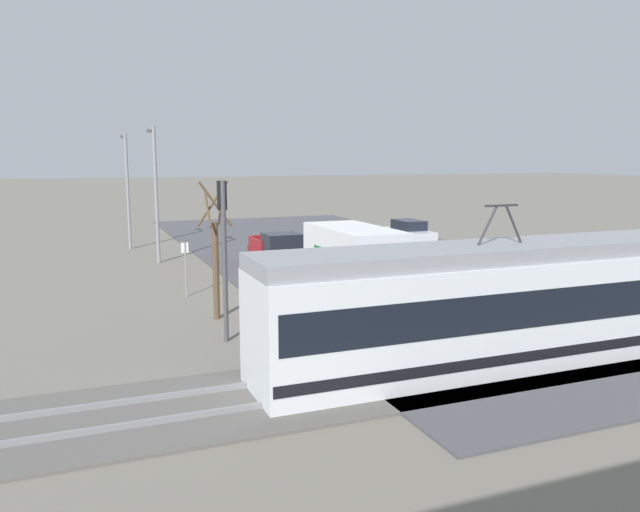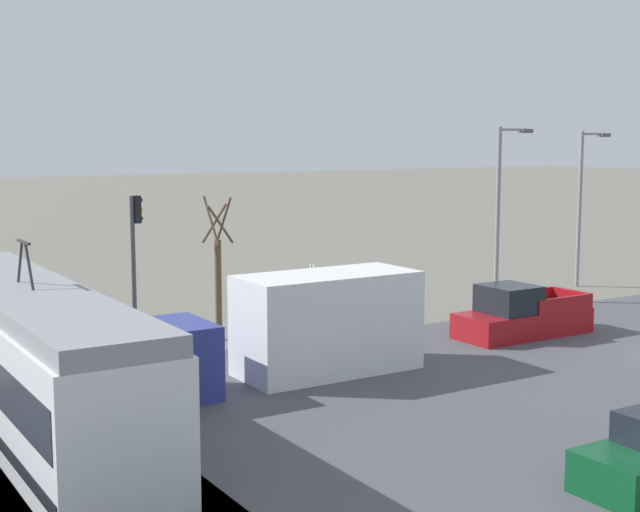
{
  "view_description": "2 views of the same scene",
  "coord_description": "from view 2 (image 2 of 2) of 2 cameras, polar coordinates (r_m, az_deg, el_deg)",
  "views": [
    {
      "loc": [
        16.12,
        35.02,
        6.08
      ],
      "look_at": [
        7.54,
        13.46,
        2.39
      ],
      "focal_mm": 35.0,
      "sensor_mm": 36.0,
      "label": 1
    },
    {
      "loc": [
        -17.61,
        25.82,
        7.23
      ],
      "look_at": [
        7.02,
        10.45,
        3.43
      ],
      "focal_mm": 50.0,
      "sensor_mm": 36.0,
      "label": 2
    }
  ],
  "objects": [
    {
      "name": "rail_bed",
      "position": [
        19.75,
        -14.49,
        -14.1
      ],
      "size": [
        64.31,
        4.4,
        0.22
      ],
      "color": "#5B5954",
      "rests_on": "ground"
    },
    {
      "name": "light_rail_tram",
      "position": [
        23.65,
        -18.15,
        -6.2
      ],
      "size": [
        14.69,
        2.76,
        4.67
      ],
      "color": "white",
      "rests_on": "ground"
    },
    {
      "name": "box_truck",
      "position": [
        26.9,
        -1.89,
        -4.84
      ],
      "size": [
        2.53,
        9.54,
        3.08
      ],
      "color": "navy",
      "rests_on": "ground"
    },
    {
      "name": "pickup_truck",
      "position": [
        33.52,
        12.73,
        -3.77
      ],
      "size": [
        2.06,
        5.25,
        1.93
      ],
      "color": "maroon",
      "rests_on": "ground"
    },
    {
      "name": "traffic_light_pole",
      "position": [
        31.33,
        -11.75,
        0.37
      ],
      "size": [
        0.28,
        0.47,
        5.33
      ],
      "color": "#47474C",
      "rests_on": "ground"
    },
    {
      "name": "street_tree",
      "position": [
        32.3,
        -6.53,
        -1.24
      ],
      "size": [
        1.23,
        1.02,
        5.22
      ],
      "color": "brown",
      "rests_on": "ground"
    },
    {
      "name": "street_lamp_near_crossing",
      "position": [
        45.72,
        16.47,
        3.64
      ],
      "size": [
        0.36,
        1.95,
        7.63
      ],
      "color": "gray",
      "rests_on": "ground"
    },
    {
      "name": "street_lamp_mid_block",
      "position": [
        40.4,
        11.54,
        3.46
      ],
      "size": [
        0.36,
        1.95,
        7.8
      ],
      "color": "gray",
      "rests_on": "ground"
    },
    {
      "name": "no_parking_sign",
      "position": [
        34.8,
        -0.54,
        -2.09
      ],
      "size": [
        0.32,
        0.08,
        2.4
      ],
      "color": "gray",
      "rests_on": "ground"
    }
  ]
}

